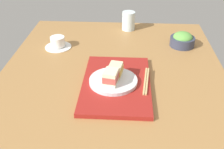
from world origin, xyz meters
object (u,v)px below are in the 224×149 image
sandwich_plate (113,81)px  salad_bowl (182,40)px  chopsticks_pair (146,81)px  coffee_cup (58,43)px  drinking_glass (128,21)px  sandwich_far (115,70)px  sandwich_near (111,77)px

sandwich_plate → salad_bowl: 52.06cm
sandwich_plate → chopsticks_pair: (1.59, -13.38, -0.41)cm
coffee_cup → chopsticks_pair: bearing=-126.4°
salad_bowl → drinking_glass: 34.80cm
sandwich_plate → coffee_cup: bearing=42.0°
sandwich_plate → sandwich_far: 4.55cm
chopsticks_pair → sandwich_plate: bearing=96.8°
sandwich_plate → sandwich_near: 4.77cm
drinking_glass → sandwich_far: bearing=175.1°
sandwich_near → drinking_glass: (62.81, -6.27, -0.84)cm
sandwich_far → coffee_cup: (31.05, 31.35, -3.45)cm
coffee_cup → sandwich_far: bearing=-134.7°
salad_bowl → chopsticks_pair: size_ratio=0.65×
drinking_glass → chopsticks_pair: bearing=-172.3°
sandwich_plate → salad_bowl: (39.58, -33.80, 0.87)cm
coffee_cup → drinking_glass: bearing=-54.6°
sandwich_plate → salad_bowl: bearing=-40.5°
salad_bowl → coffee_cup: (-5.54, 64.44, -0.98)cm
salad_bowl → sandwich_near: bearing=141.0°
sandwich_plate → drinking_glass: bearing=-5.3°
sandwich_plate → sandwich_near: sandwich_near is taller
sandwich_plate → chopsticks_pair: 13.48cm
sandwich_plate → sandwich_far: bearing=-13.4°
sandwich_plate → sandwich_near: bearing=166.6°
sandwich_near → salad_bowl: bearing=-39.0°
sandwich_near → chopsticks_pair: (4.59, -14.10, -4.05)cm
sandwich_near → sandwich_plate: bearing=-13.4°
sandwich_far → salad_bowl: 49.39cm
chopsticks_pair → coffee_cup: 54.69cm
sandwich_far → sandwich_near: bearing=166.6°
sandwich_plate → salad_bowl: size_ratio=1.55×
sandwich_plate → salad_bowl: salad_bowl is taller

